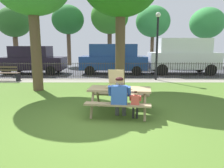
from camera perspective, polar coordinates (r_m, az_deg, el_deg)
name	(u,v)px	position (r m, az deg, el deg)	size (l,w,h in m)	color
ground	(105,105)	(7.23, -1.97, -5.77)	(28.00, 11.54, 0.02)	#4B6C26
cobblestone_walkway	(108,80)	(12.18, -1.16, 0.98)	(28.00, 1.40, 0.01)	gray
street_asphalt	(109,71)	(16.43, -0.86, 3.46)	(28.00, 7.18, 0.01)	#38383D
picnic_table_foreground	(120,94)	(6.22, 2.08, -2.68)	(1.99, 1.71, 0.79)	#96825C
pizza_box_open	(116,83)	(6.30, 0.99, 0.24)	(0.55, 0.61, 0.52)	tan
pizza_slice_on_table	(128,89)	(6.07, 4.37, -1.31)	(0.21, 0.28, 0.02)	#F1DA58
adult_at_table	(120,96)	(5.72, 2.08, -3.25)	(0.63, 0.63, 1.19)	#4C4C4C
child_at_table	(135,102)	(5.70, 6.32, -4.92)	(0.33, 0.33, 0.83)	#252525
iron_fence_streetside	(108,70)	(12.80, -1.11, 3.71)	(18.96, 0.03, 0.98)	#2D2823
park_bench_left	(5,74)	(13.44, -27.01, 2.54)	(1.62, 0.54, 0.85)	brown
lamp_post_walkway	(157,39)	(12.47, 12.17, 11.79)	(0.28, 0.28, 3.80)	black
parked_car_far_left	(33,60)	(15.87, -20.65, 6.21)	(4.46, 2.03, 1.94)	black
parked_car_left	(114,58)	(14.86, 0.47, 6.98)	(4.68, 2.13, 2.08)	navy
parked_car_center	(183,55)	(15.65, 18.65, 7.38)	(4.75, 2.18, 2.46)	silver
far_tree_left	(14,23)	(23.41, -24.98, 14.81)	(3.21, 3.21, 5.65)	brown
far_tree_midleft	(68,20)	(21.81, -11.81, 16.54)	(3.10, 3.10, 5.82)	brown
far_tree_center	(110,17)	(21.42, -0.64, 17.61)	(3.63, 3.63, 6.33)	brown
far_tree_midright	(153,22)	(21.74, 11.02, 16.18)	(3.32, 3.32, 5.75)	brown
far_tree_right	(207,23)	(23.28, 24.29, 14.72)	(3.28, 3.28, 5.58)	brown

